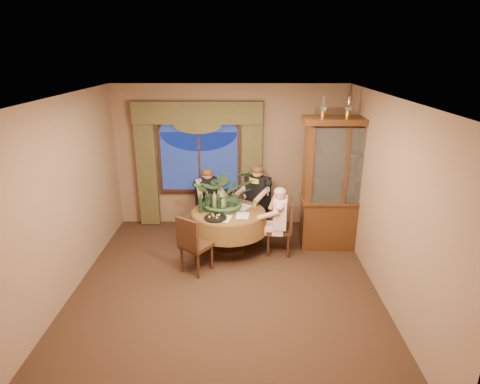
{
  "coord_description": "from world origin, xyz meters",
  "views": [
    {
      "loc": [
        0.26,
        -5.18,
        3.36
      ],
      "look_at": [
        0.21,
        1.25,
        1.1
      ],
      "focal_mm": 30.0,
      "sensor_mm": 36.0,
      "label": 1
    }
  ],
  "objects_px": {
    "centerpiece_plant": "(225,172)",
    "wine_bottle_5": "(207,203)",
    "china_cabinet": "(342,185)",
    "chair_back_right": "(255,210)",
    "dining_table": "(229,231)",
    "wine_bottle_3": "(214,200)",
    "chair_back": "(210,207)",
    "olive_bowl": "(231,210)",
    "wine_bottle_0": "(207,200)",
    "wine_bottle_4": "(201,203)",
    "oil_lamp_left": "(324,107)",
    "stoneware_vase": "(221,200)",
    "chair_front_left": "(196,244)",
    "person_scarf": "(258,200)",
    "chair_right": "(279,228)",
    "oil_lamp_right": "(373,107)",
    "person_pink": "(280,221)",
    "wine_bottle_2": "(219,203)",
    "oil_lamp_center": "(348,107)",
    "wine_bottle_1": "(214,198)"
  },
  "relations": [
    {
      "from": "wine_bottle_0",
      "to": "wine_bottle_1",
      "type": "bearing_deg",
      "value": 48.76
    },
    {
      "from": "dining_table",
      "to": "wine_bottle_3",
      "type": "xyz_separation_m",
      "value": [
        -0.25,
        0.08,
        0.54
      ]
    },
    {
      "from": "chair_front_left",
      "to": "person_pink",
      "type": "xyz_separation_m",
      "value": [
        1.37,
        0.58,
        0.13
      ]
    },
    {
      "from": "dining_table",
      "to": "oil_lamp_left",
      "type": "relative_size",
      "value": 4.01
    },
    {
      "from": "person_scarf",
      "to": "centerpiece_plant",
      "type": "xyz_separation_m",
      "value": [
        -0.59,
        -0.52,
        0.71
      ]
    },
    {
      "from": "wine_bottle_2",
      "to": "wine_bottle_4",
      "type": "bearing_deg",
      "value": -179.72
    },
    {
      "from": "oil_lamp_center",
      "to": "olive_bowl",
      "type": "relative_size",
      "value": 2.1
    },
    {
      "from": "oil_lamp_left",
      "to": "chair_front_left",
      "type": "bearing_deg",
      "value": -155.83
    },
    {
      "from": "china_cabinet",
      "to": "chair_back_right",
      "type": "xyz_separation_m",
      "value": [
        -1.48,
        0.52,
        -0.69
      ]
    },
    {
      "from": "chair_back",
      "to": "olive_bowl",
      "type": "bearing_deg",
      "value": 91.34
    },
    {
      "from": "chair_back",
      "to": "wine_bottle_1",
      "type": "bearing_deg",
      "value": 77.56
    },
    {
      "from": "wine_bottle_2",
      "to": "oil_lamp_center",
      "type": "bearing_deg",
      "value": 7.09
    },
    {
      "from": "oil_lamp_right",
      "to": "stoneware_vase",
      "type": "xyz_separation_m",
      "value": [
        -2.51,
        -0.06,
        -1.6
      ]
    },
    {
      "from": "oil_lamp_left",
      "to": "chair_back_right",
      "type": "bearing_deg",
      "value": 154.29
    },
    {
      "from": "oil_lamp_left",
      "to": "chair_back_right",
      "type": "distance_m",
      "value": 2.35
    },
    {
      "from": "china_cabinet",
      "to": "wine_bottle_5",
      "type": "bearing_deg",
      "value": -174.04
    },
    {
      "from": "chair_front_left",
      "to": "wine_bottle_5",
      "type": "xyz_separation_m",
      "value": [
        0.12,
        0.68,
        0.44
      ]
    },
    {
      "from": "china_cabinet",
      "to": "wine_bottle_3",
      "type": "bearing_deg",
      "value": -176.78
    },
    {
      "from": "oil_lamp_left",
      "to": "chair_right",
      "type": "height_order",
      "value": "oil_lamp_left"
    },
    {
      "from": "wine_bottle_3",
      "to": "oil_lamp_center",
      "type": "bearing_deg",
      "value": 3.22
    },
    {
      "from": "oil_lamp_right",
      "to": "person_scarf",
      "type": "relative_size",
      "value": 0.24
    },
    {
      "from": "centerpiece_plant",
      "to": "wine_bottle_5",
      "type": "bearing_deg",
      "value": -148.42
    },
    {
      "from": "chair_back",
      "to": "wine_bottle_5",
      "type": "bearing_deg",
      "value": 67.24
    },
    {
      "from": "olive_bowl",
      "to": "person_pink",
      "type": "bearing_deg",
      "value": -6.96
    },
    {
      "from": "chair_back_right",
      "to": "china_cabinet",
      "type": "bearing_deg",
      "value": -165.26
    },
    {
      "from": "oil_lamp_left",
      "to": "person_pink",
      "type": "distance_m",
      "value": 2.04
    },
    {
      "from": "chair_front_left",
      "to": "wine_bottle_2",
      "type": "bearing_deg",
      "value": 97.41
    },
    {
      "from": "person_scarf",
      "to": "wine_bottle_4",
      "type": "height_order",
      "value": "person_scarf"
    },
    {
      "from": "china_cabinet",
      "to": "chair_back_right",
      "type": "distance_m",
      "value": 1.71
    },
    {
      "from": "person_scarf",
      "to": "wine_bottle_5",
      "type": "distance_m",
      "value": 1.16
    },
    {
      "from": "chair_front_left",
      "to": "wine_bottle_3",
      "type": "bearing_deg",
      "value": 107.41
    },
    {
      "from": "oil_lamp_left",
      "to": "wine_bottle_4",
      "type": "bearing_deg",
      "value": -172.56
    },
    {
      "from": "person_scarf",
      "to": "oil_lamp_left",
      "type": "bearing_deg",
      "value": -165.61
    },
    {
      "from": "wine_bottle_0",
      "to": "chair_back",
      "type": "bearing_deg",
      "value": 92.47
    },
    {
      "from": "chair_front_left",
      "to": "centerpiece_plant",
      "type": "height_order",
      "value": "centerpiece_plant"
    },
    {
      "from": "stoneware_vase",
      "to": "wine_bottle_1",
      "type": "height_order",
      "value": "wine_bottle_1"
    },
    {
      "from": "oil_lamp_left",
      "to": "chair_right",
      "type": "relative_size",
      "value": 0.35
    },
    {
      "from": "person_scarf",
      "to": "wine_bottle_5",
      "type": "relative_size",
      "value": 4.22
    },
    {
      "from": "chair_right",
      "to": "wine_bottle_4",
      "type": "bearing_deg",
      "value": 94.52
    },
    {
      "from": "centerpiece_plant",
      "to": "wine_bottle_5",
      "type": "relative_size",
      "value": 3.55
    },
    {
      "from": "dining_table",
      "to": "wine_bottle_1",
      "type": "relative_size",
      "value": 4.13
    },
    {
      "from": "centerpiece_plant",
      "to": "oil_lamp_center",
      "type": "bearing_deg",
      "value": 1.56
    },
    {
      "from": "oil_lamp_left",
      "to": "stoneware_vase",
      "type": "relative_size",
      "value": 1.11
    },
    {
      "from": "wine_bottle_0",
      "to": "oil_lamp_right",
      "type": "bearing_deg",
      "value": 2.67
    },
    {
      "from": "wine_bottle_3",
      "to": "wine_bottle_4",
      "type": "relative_size",
      "value": 1.0
    },
    {
      "from": "wine_bottle_2",
      "to": "wine_bottle_5",
      "type": "relative_size",
      "value": 1.0
    },
    {
      "from": "chair_back",
      "to": "person_pink",
      "type": "xyz_separation_m",
      "value": [
        1.29,
        -0.99,
        0.13
      ]
    },
    {
      "from": "china_cabinet",
      "to": "oil_lamp_left",
      "type": "height_order",
      "value": "oil_lamp_left"
    },
    {
      "from": "person_scarf",
      "to": "centerpiece_plant",
      "type": "height_order",
      "value": "centerpiece_plant"
    },
    {
      "from": "oil_lamp_center",
      "to": "wine_bottle_1",
      "type": "xyz_separation_m",
      "value": [
        -2.23,
        0.0,
        -1.59
      ]
    }
  ]
}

